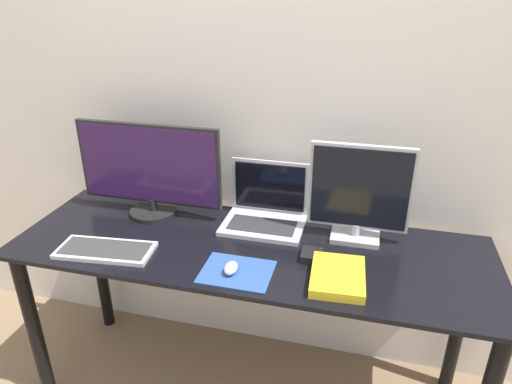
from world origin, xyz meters
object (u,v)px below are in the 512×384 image
Objects in this scene: monitor_right at (359,194)px; keyboard at (105,250)px; monitor_left at (149,170)px; mouse at (231,268)px; laptop at (266,209)px; book at (338,276)px; power_brick at (312,255)px.

keyboard is (-0.91, -0.34, -0.19)m from monitor_right.
monitor_left is 8.58× the size of mouse.
keyboard is 5.08× the size of mouse.
laptop reaches higher than book.
laptop is at bearing 85.55° from mouse.
power_brick is at bearing 10.95° from keyboard.
monitor_right is 0.30m from power_brick.
book reaches higher than keyboard.
mouse is at bearing -171.96° from book.
power_brick is (0.26, 0.16, -0.01)m from mouse.
monitor_right is 0.99m from keyboard.
book is (-0.04, -0.30, -0.18)m from monitor_right.
monitor_right is 0.40m from laptop.
monitor_left is at bearing 84.07° from keyboard.
laptop is 0.66m from keyboard.
monitor_left is 0.78m from power_brick.
monitor_left reaches higher than laptop.
power_brick reaches higher than keyboard.
power_brick is at bearing 32.19° from mouse.
monitor_right reaches higher than book.
power_brick is at bearing 132.97° from book.
monitor_right is 1.57× the size of book.
monitor_right is 4.45× the size of power_brick.
monitor_left is 2.53× the size of book.
book is (0.87, 0.04, 0.01)m from keyboard.
monitor_left is 1.89× the size of laptop.
keyboard is 1.50× the size of book.
laptop is 0.89× the size of keyboard.
mouse is at bearing -94.45° from laptop.
monitor_right is at bearing 82.23° from book.
mouse is at bearing -1.89° from keyboard.
laptop reaches higher than keyboard.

